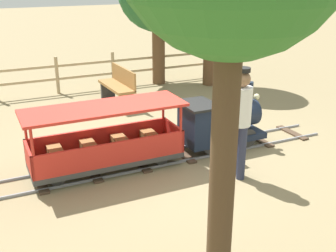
{
  "coord_description": "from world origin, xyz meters",
  "views": [
    {
      "loc": [
        5.6,
        -2.63,
        2.86
      ],
      "look_at": [
        0.0,
        0.0,
        0.55
      ],
      "focal_mm": 45.19,
      "sensor_mm": 36.0,
      "label": 1
    }
  ],
  "objects_px": {
    "passenger_car": "(106,144)",
    "conductor_person": "(240,114)",
    "park_bench": "(118,86)",
    "locomotive": "(218,121)"
  },
  "relations": [
    {
      "from": "passenger_car",
      "to": "conductor_person",
      "type": "relative_size",
      "value": 1.45
    },
    {
      "from": "passenger_car",
      "to": "park_bench",
      "type": "height_order",
      "value": "passenger_car"
    },
    {
      "from": "passenger_car",
      "to": "park_bench",
      "type": "xyz_separation_m",
      "value": [
        -3.08,
        1.24,
        -0.01
      ]
    },
    {
      "from": "conductor_person",
      "to": "park_bench",
      "type": "relative_size",
      "value": 1.23
    },
    {
      "from": "locomotive",
      "to": "park_bench",
      "type": "height_order",
      "value": "locomotive"
    },
    {
      "from": "conductor_person",
      "to": "park_bench",
      "type": "xyz_separation_m",
      "value": [
        -4.07,
        -0.42,
        -0.54
      ]
    },
    {
      "from": "locomotive",
      "to": "conductor_person",
      "type": "xyz_separation_m",
      "value": [
        1.0,
        -0.27,
        0.47
      ]
    },
    {
      "from": "passenger_car",
      "to": "conductor_person",
      "type": "height_order",
      "value": "conductor_person"
    },
    {
      "from": "passenger_car",
      "to": "locomotive",
      "type": "bearing_deg",
      "value": 90.0
    },
    {
      "from": "park_bench",
      "to": "locomotive",
      "type": "bearing_deg",
      "value": 12.66
    }
  ]
}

